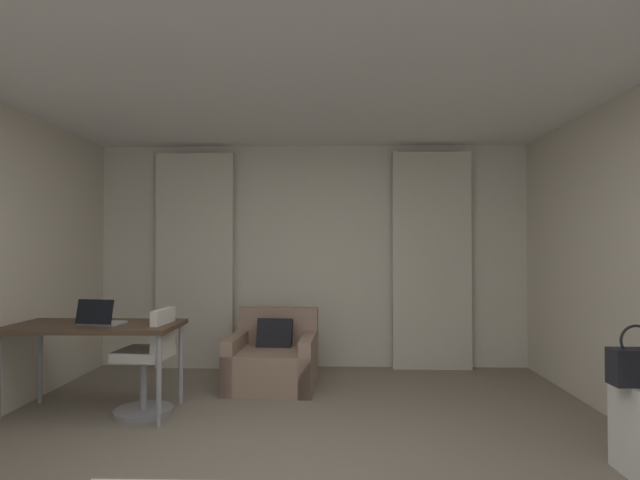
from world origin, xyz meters
name	(u,v)px	position (x,y,z in m)	size (l,w,h in m)	color
wall_window	(313,256)	(0.00, 3.03, 1.30)	(5.12, 0.06, 2.60)	beige
ceiling	(292,30)	(0.00, 0.00, 2.63)	(5.12, 6.12, 0.06)	white
curtain_left_panel	(195,260)	(-1.38, 2.90, 1.25)	(0.90, 0.06, 2.50)	beige
curtain_right_panel	(432,260)	(1.38, 2.90, 1.25)	(0.90, 0.06, 2.50)	beige
armchair	(273,360)	(-0.37, 2.18, 0.26)	(0.89, 0.86, 0.75)	#997A66
desk	(96,331)	(-1.76, 1.31, 0.69)	(1.37, 0.65, 0.75)	#4C3828
desk_chair	(148,367)	(-1.32, 1.34, 0.39)	(0.48, 0.48, 0.88)	gray
laptop	(100,319)	(-1.69, 1.26, 0.80)	(0.36, 0.29, 0.22)	#ADADB2
handbag_primary	(636,365)	(2.07, 0.27, 0.68)	(0.30, 0.14, 0.37)	black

